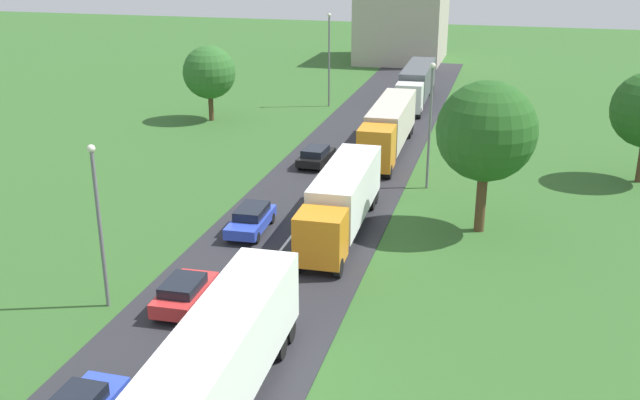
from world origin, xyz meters
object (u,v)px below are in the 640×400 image
car_fifth (316,156)px  lamppost_third (430,120)px  car_fourth (251,219)px  distant_building (402,25)px  car_third (185,293)px  lamppost_fourth (329,56)px  lamppost_second (99,218)px  truck_second (342,198)px  truck_lead (213,371)px  truck_fourth (417,83)px  tree_birch (209,72)px  truck_third (389,126)px  tree_pine (486,132)px

car_fifth → lamppost_third: lamppost_third is taller
car_fourth → distant_building: bearing=90.9°
car_third → car_fourth: car_third is taller
lamppost_third → lamppost_fourth: size_ratio=0.93×
car_fifth → lamppost_fourth: size_ratio=0.46×
lamppost_second → truck_second: bearing=53.3°
truck_lead → distant_building: (-5.83, 80.54, 2.58)m
truck_fourth → distant_building: bearing=101.9°
truck_fourth → truck_second: bearing=-89.2°
car_fourth → lamppost_third: bearing=49.7°
tree_birch → car_fifth: bearing=-41.0°
truck_fourth → tree_birch: size_ratio=2.00×
lamppost_fourth → truck_second: bearing=-74.7°
car_third → distant_building: 73.05m
truck_third → lamppost_fourth: bearing=119.7°
car_fourth → lamppost_third: (8.89, 10.49, 3.92)m
distant_building → tree_birch: bearing=-107.0°
lamppost_fourth → tree_birch: 12.47m
truck_third → tree_pine: tree_pine is taller
truck_lead → truck_fourth: (-0.18, 53.74, -0.05)m
lamppost_third → tree_pine: size_ratio=0.97×
lamppost_second → truck_third: bearing=73.6°
truck_lead → lamppost_third: lamppost_third is taller
truck_fourth → tree_pine: size_ratio=1.56×
lamppost_second → lamppost_fourth: size_ratio=0.85×
truck_fourth → car_third: 46.37m
lamppost_second → distant_building: bearing=88.1°
tree_birch → distant_building: (11.77, 38.57, 0.34)m
car_fourth → distant_building: size_ratio=0.35×
distant_building → car_fourth: bearing=-89.1°
truck_lead → truck_third: (0.11, 35.39, -0.01)m
truck_fourth → lamppost_third: bearing=-80.7°
truck_fourth → distant_building: 27.52m
car_fifth → lamppost_fourth: lamppost_fourth is taller
lamppost_second → lamppost_fourth: 43.49m
truck_third → car_fourth: bearing=-105.1°
truck_second → lamppost_third: bearing=67.6°
truck_fourth → car_fourth: size_ratio=2.98×
truck_lead → lamppost_second: (-8.23, 6.98, 2.15)m
truck_fourth → car_fourth: bearing=-97.2°
car_fourth → tree_pine: bearing=15.9°
lamppost_second → tree_birch: size_ratio=1.13×
car_third → tree_pine: tree_pine is taller
truck_second → distant_building: (-6.12, 62.10, 2.67)m
car_third → truck_fourth: bearing=84.5°
truck_fourth → lamppost_second: 47.49m
car_third → car_fifth: car_third is taller
truck_third → lamppost_second: lamppost_second is taller
lamppost_fourth → distant_building: bearing=85.0°
truck_fourth → tree_pine: tree_pine is taller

